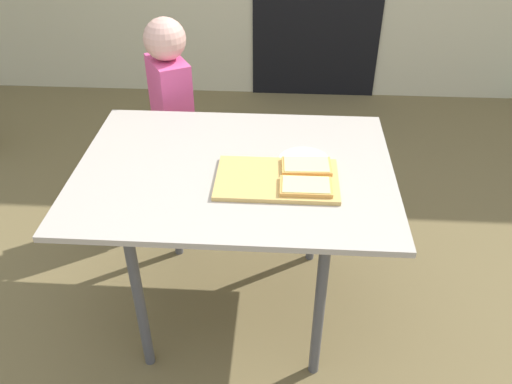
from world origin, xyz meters
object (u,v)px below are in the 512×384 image
(dining_table, at_px, (235,183))
(cutting_board, at_px, (277,179))
(pizza_slice_near_right, at_px, (306,186))
(child_left, at_px, (172,109))
(plate_white_right, at_px, (304,161))
(pizza_slice_far_right, at_px, (306,166))

(dining_table, height_order, cutting_board, cutting_board)
(cutting_board, height_order, pizza_slice_near_right, pizza_slice_near_right)
(dining_table, distance_m, child_left, 0.72)
(plate_white_right, xyz_separation_m, child_left, (-0.60, 0.58, -0.10))
(pizza_slice_near_right, relative_size, child_left, 0.17)
(dining_table, distance_m, pizza_slice_near_right, 0.30)
(cutting_board, distance_m, child_left, 0.88)
(pizza_slice_far_right, bearing_deg, child_left, 133.33)
(pizza_slice_near_right, bearing_deg, pizza_slice_far_right, 88.27)
(cutting_board, bearing_deg, pizza_slice_near_right, -31.65)
(pizza_slice_far_right, height_order, pizza_slice_near_right, same)
(pizza_slice_near_right, bearing_deg, cutting_board, 148.35)
(pizza_slice_far_right, xyz_separation_m, child_left, (-0.61, 0.64, -0.12))
(pizza_slice_far_right, height_order, plate_white_right, pizza_slice_far_right)
(cutting_board, distance_m, plate_white_right, 0.16)
(cutting_board, bearing_deg, pizza_slice_far_right, 32.86)
(pizza_slice_near_right, xyz_separation_m, child_left, (-0.60, 0.77, -0.12))
(cutting_board, relative_size, pizza_slice_near_right, 2.42)
(dining_table, distance_m, cutting_board, 0.19)
(dining_table, height_order, child_left, child_left)
(plate_white_right, relative_size, child_left, 0.18)
(cutting_board, xyz_separation_m, plate_white_right, (0.09, 0.13, -0.00))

